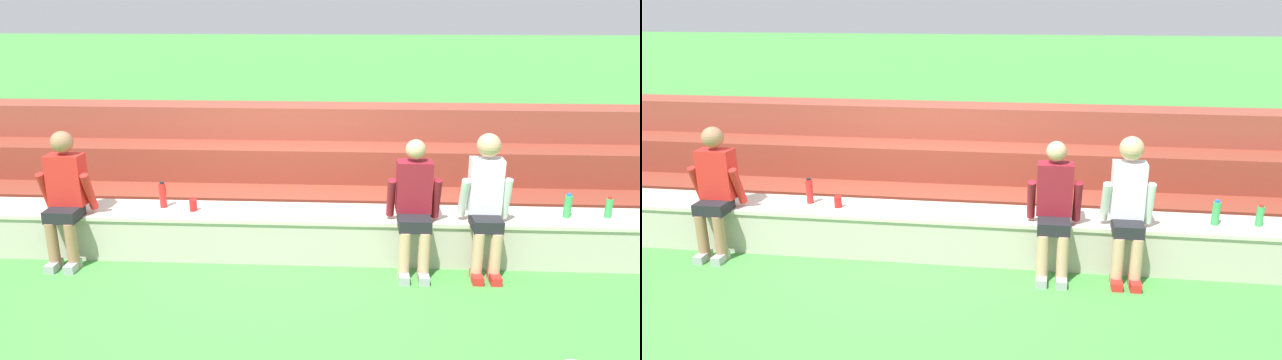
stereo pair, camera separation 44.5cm
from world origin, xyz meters
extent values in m
plane|color=#428E3D|center=(0.00, 0.00, 0.00)|extent=(80.00, 80.00, 0.00)
cube|color=#B7AF9E|center=(0.00, 0.27, 0.24)|extent=(9.26, 0.53, 0.48)
cube|color=beige|center=(0.00, 0.27, 0.46)|extent=(9.30, 0.57, 0.04)
cube|color=brown|center=(0.00, 1.11, 0.21)|extent=(12.78, 0.56, 0.42)
cube|color=brown|center=(0.00, 1.67, 0.42)|extent=(12.78, 0.56, 0.83)
cube|color=brown|center=(0.00, 2.23, 0.62)|extent=(12.78, 0.56, 1.25)
cylinder|color=#996B4C|center=(-2.13, -0.18, 0.24)|extent=(0.11, 0.11, 0.48)
cylinder|color=#996B4C|center=(-1.94, -0.18, 0.24)|extent=(0.11, 0.11, 0.48)
cube|color=#99999E|center=(-2.13, -0.22, 0.04)|extent=(0.10, 0.22, 0.08)
cube|color=#99999E|center=(-1.94, -0.22, 0.04)|extent=(0.10, 0.22, 0.08)
cube|color=black|center=(-2.04, -0.07, 0.53)|extent=(0.31, 0.29, 0.12)
cube|color=red|center=(-2.04, 0.08, 0.85)|extent=(0.35, 0.20, 0.52)
sphere|color=#996B4C|center=(-2.04, 0.08, 1.24)|extent=(0.22, 0.22, 0.22)
cylinder|color=red|center=(-2.26, 0.06, 0.73)|extent=(0.08, 0.22, 0.42)
cylinder|color=red|center=(-1.81, 0.06, 0.73)|extent=(0.08, 0.23, 0.42)
cylinder|color=tan|center=(1.33, -0.23, 0.24)|extent=(0.11, 0.11, 0.48)
cylinder|color=tan|center=(1.51, -0.23, 0.24)|extent=(0.11, 0.11, 0.48)
cube|color=#99999E|center=(1.33, -0.27, 0.04)|extent=(0.10, 0.22, 0.08)
cube|color=#99999E|center=(1.51, -0.27, 0.04)|extent=(0.10, 0.22, 0.08)
cube|color=black|center=(1.42, -0.09, 0.53)|extent=(0.30, 0.34, 0.12)
cube|color=maroon|center=(1.42, 0.06, 0.84)|extent=(0.34, 0.20, 0.51)
sphere|color=tan|center=(1.42, 0.06, 1.21)|extent=(0.19, 0.19, 0.19)
cylinder|color=maroon|center=(1.20, 0.04, 0.73)|extent=(0.08, 0.22, 0.42)
cylinder|color=maroon|center=(1.64, 0.04, 0.73)|extent=(0.08, 0.19, 0.43)
cylinder|color=tan|center=(2.02, -0.20, 0.24)|extent=(0.11, 0.11, 0.48)
cylinder|color=tan|center=(2.19, -0.20, 0.24)|extent=(0.11, 0.11, 0.48)
cube|color=red|center=(2.02, -0.24, 0.04)|extent=(0.10, 0.22, 0.08)
cube|color=red|center=(2.19, -0.24, 0.04)|extent=(0.10, 0.22, 0.08)
cube|color=black|center=(2.10, -0.08, 0.53)|extent=(0.28, 0.31, 0.12)
cube|color=white|center=(2.10, 0.08, 0.86)|extent=(0.31, 0.20, 0.54)
sphere|color=tan|center=(2.10, 0.08, 1.26)|extent=(0.23, 0.23, 0.23)
cylinder|color=white|center=(1.90, 0.06, 0.74)|extent=(0.08, 0.22, 0.42)
cylinder|color=white|center=(2.31, 0.06, 0.74)|extent=(0.08, 0.17, 0.43)
cylinder|color=green|center=(2.97, 0.25, 0.60)|extent=(0.07, 0.07, 0.23)
cylinder|color=blue|center=(2.97, 0.25, 0.72)|extent=(0.04, 0.04, 0.02)
cylinder|color=red|center=(-1.16, 0.32, 0.61)|extent=(0.07, 0.07, 0.26)
cylinder|color=black|center=(-1.16, 0.32, 0.75)|extent=(0.04, 0.04, 0.02)
cylinder|color=green|center=(3.38, 0.27, 0.58)|extent=(0.07, 0.07, 0.19)
cylinder|color=red|center=(3.38, 0.27, 0.69)|extent=(0.04, 0.04, 0.02)
cylinder|color=red|center=(-0.82, 0.23, 0.54)|extent=(0.08, 0.08, 0.12)
camera|label=1|loc=(0.80, -5.33, 2.58)|focal=32.63mm
camera|label=2|loc=(1.25, -5.29, 2.58)|focal=32.63mm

